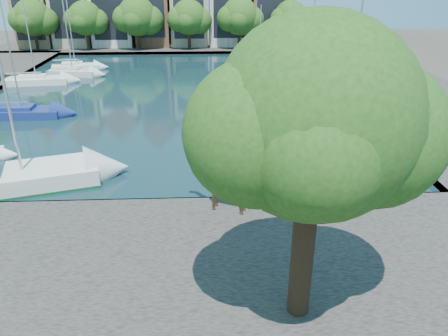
# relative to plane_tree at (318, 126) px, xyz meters

# --- Properties ---
(ground) EXTENTS (160.00, 160.00, 0.00)m
(ground) POSITION_rel_plane_tree_xyz_m (-7.62, 9.01, -7.67)
(ground) COLOR #38332B
(ground) RESTS_ON ground
(water_basin) EXTENTS (38.00, 50.00, 0.08)m
(water_basin) POSITION_rel_plane_tree_xyz_m (-7.62, 33.01, -7.63)
(water_basin) COLOR black
(water_basin) RESTS_ON ground
(near_quay) EXTENTS (50.00, 14.00, 0.50)m
(near_quay) POSITION_rel_plane_tree_xyz_m (-7.62, 2.01, -7.42)
(near_quay) COLOR #443E3B
(near_quay) RESTS_ON ground
(far_quay) EXTENTS (60.00, 16.00, 0.50)m
(far_quay) POSITION_rel_plane_tree_xyz_m (-7.62, 65.01, -7.42)
(far_quay) COLOR #443E3B
(far_quay) RESTS_ON ground
(right_quay) EXTENTS (14.00, 52.00, 0.50)m
(right_quay) POSITION_rel_plane_tree_xyz_m (17.38, 33.01, -7.42)
(right_quay) COLOR #443E3B
(right_quay) RESTS_ON ground
(plane_tree) EXTENTS (8.32, 6.40, 10.62)m
(plane_tree) POSITION_rel_plane_tree_xyz_m (0.00, 0.00, 0.00)
(plane_tree) COLOR #332114
(plane_tree) RESTS_ON near_quay
(townhouse_west_end) EXTENTS (5.44, 9.18, 14.93)m
(townhouse_west_end) POSITION_rel_plane_tree_xyz_m (-30.62, 64.99, -0.31)
(townhouse_west_end) COLOR #977552
(townhouse_west_end) RESTS_ON far_quay
(townhouse_west_inner) EXTENTS (6.43, 9.18, 15.15)m
(townhouse_west_inner) POSITION_rel_plane_tree_xyz_m (-18.12, 64.99, -0.32)
(townhouse_west_inner) COLOR silver
(townhouse_west_inner) RESTS_ON far_quay
(townhouse_east_end) EXTENTS (5.44, 9.18, 14.43)m
(townhouse_east_end) POSITION_rel_plane_tree_xyz_m (7.38, 64.99, -0.56)
(townhouse_east_end) COLOR brown
(townhouse_east_end) RESTS_ON far_quay
(far_tree_far_west) EXTENTS (7.28, 5.60, 7.68)m
(far_tree_far_west) POSITION_rel_plane_tree_xyz_m (-29.51, 59.50, -2.49)
(far_tree_far_west) COLOR #332114
(far_tree_far_west) RESTS_ON far_quay
(far_tree_west) EXTENTS (6.76, 5.20, 7.36)m
(far_tree_west) POSITION_rel_plane_tree_xyz_m (-21.52, 59.50, -2.60)
(far_tree_west) COLOR #332114
(far_tree_west) RESTS_ON far_quay
(far_tree_mid_west) EXTENTS (7.80, 6.00, 8.00)m
(far_tree_mid_west) POSITION_rel_plane_tree_xyz_m (-13.51, 59.50, -2.38)
(far_tree_mid_west) COLOR #332114
(far_tree_mid_west) RESTS_ON far_quay
(far_tree_mid_east) EXTENTS (7.02, 5.40, 7.52)m
(far_tree_mid_east) POSITION_rel_plane_tree_xyz_m (-5.52, 59.50, -2.54)
(far_tree_mid_east) COLOR #332114
(far_tree_mid_east) RESTS_ON far_quay
(far_tree_east) EXTENTS (7.54, 5.80, 7.84)m
(far_tree_east) POSITION_rel_plane_tree_xyz_m (2.49, 59.50, -2.43)
(far_tree_east) COLOR #332114
(far_tree_east) RESTS_ON far_quay
(far_tree_far_east) EXTENTS (6.76, 5.20, 7.36)m
(far_tree_far_east) POSITION_rel_plane_tree_xyz_m (10.48, 59.50, -2.60)
(far_tree_far_east) COLOR #332114
(far_tree_far_east) RESTS_ON far_quay
(giraffe_statue) EXTENTS (3.25, 1.54, 4.81)m
(giraffe_statue) POSITION_rel_plane_tree_xyz_m (-2.46, 7.60, -4.81)
(giraffe_statue) COLOR #3B2B1D
(giraffe_statue) RESTS_ON near_quay
(sailboat_left_b) EXTENTS (6.80, 2.45, 11.32)m
(sailboat_left_b) POSITION_rel_plane_tree_xyz_m (-19.62, 25.64, -7.03)
(sailboat_left_b) COLOR navy
(sailboat_left_b) RESTS_ON water_basin
(sailboat_left_c) EXTENTS (7.14, 3.21, 11.48)m
(sailboat_left_c) POSITION_rel_plane_tree_xyz_m (-22.62, 38.22, -7.03)
(sailboat_left_c) COLOR silver
(sailboat_left_c) RESTS_ON water_basin
(sailboat_left_d) EXTENTS (6.18, 3.07, 10.74)m
(sailboat_left_d) POSITION_rel_plane_tree_xyz_m (-19.62, 42.34, -7.01)
(sailboat_left_d) COLOR beige
(sailboat_left_d) RESTS_ON water_basin
(sailboat_left_e) EXTENTS (6.08, 3.23, 10.62)m
(sailboat_left_e) POSITION_rel_plane_tree_xyz_m (-20.06, 45.42, -6.97)
(sailboat_left_e) COLOR white
(sailboat_left_e) RESTS_ON water_basin
(sailboat_right_a) EXTENTS (7.97, 4.35, 11.19)m
(sailboat_right_a) POSITION_rel_plane_tree_xyz_m (7.38, 18.47, -6.99)
(sailboat_right_a) COLOR silver
(sailboat_right_a) RESTS_ON water_basin
(sailboat_right_b) EXTENTS (7.69, 5.12, 12.14)m
(sailboat_right_b) POSITION_rel_plane_tree_xyz_m (7.38, 31.83, -7.00)
(sailboat_right_b) COLOR navy
(sailboat_right_b) RESTS_ON water_basin
(sailboat_right_c) EXTENTS (7.35, 3.72, 11.15)m
(sailboat_right_c) POSITION_rel_plane_tree_xyz_m (7.38, 42.47, -6.99)
(sailboat_right_c) COLOR white
(sailboat_right_c) RESTS_ON water_basin
(sailboat_right_d) EXTENTS (5.38, 3.31, 7.76)m
(sailboat_right_d) POSITION_rel_plane_tree_xyz_m (4.38, 49.01, -7.09)
(sailboat_right_d) COLOR silver
(sailboat_right_d) RESTS_ON water_basin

